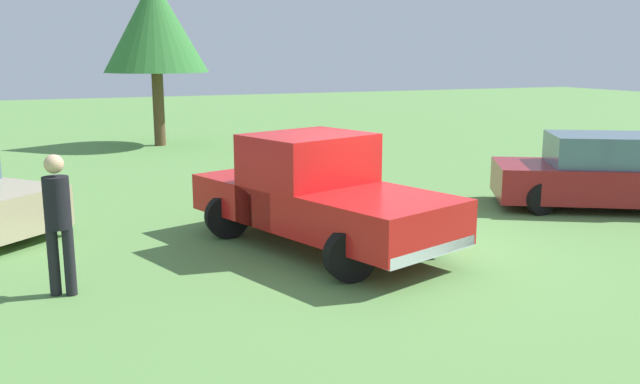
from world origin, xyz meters
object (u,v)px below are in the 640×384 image
object	(u,v)px
person_bystander	(58,216)
tree_far_center	(155,26)
pickup_truck	(315,190)
sedan_far	(608,175)

from	to	relation	value
person_bystander	tree_far_center	size ratio (longest dim) A/B	0.33
person_bystander	pickup_truck	bearing A→B (deg)	125.54
pickup_truck	tree_far_center	world-z (taller)	tree_far_center
sedan_far	tree_far_center	size ratio (longest dim) A/B	0.87
tree_far_center	sedan_far	bearing A→B (deg)	116.74
person_bystander	tree_far_center	distance (m)	14.68
person_bystander	tree_far_center	world-z (taller)	tree_far_center
pickup_truck	person_bystander	size ratio (longest dim) A/B	2.72
pickup_truck	person_bystander	world-z (taller)	person_bystander
pickup_truck	sedan_far	size ratio (longest dim) A/B	1.05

